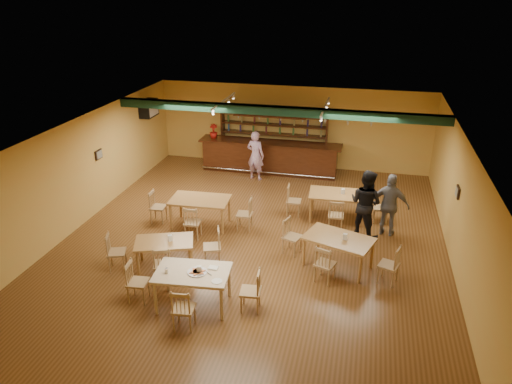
% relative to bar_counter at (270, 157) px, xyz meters
% --- Properties ---
extents(floor, '(12.00, 12.00, 0.00)m').
position_rel_bar_counter_xyz_m(floor, '(0.65, -5.15, -0.56)').
color(floor, brown).
rests_on(floor, ground).
extents(ceiling_beam, '(10.00, 0.30, 0.25)m').
position_rel_bar_counter_xyz_m(ceiling_beam, '(0.65, -2.35, 2.31)').
color(ceiling_beam, black).
rests_on(ceiling_beam, ceiling).
extents(track_rail_left, '(0.05, 2.50, 0.05)m').
position_rel_bar_counter_xyz_m(track_rail_left, '(-1.15, -1.75, 2.38)').
color(track_rail_left, silver).
rests_on(track_rail_left, ceiling).
extents(track_rail_right, '(0.05, 2.50, 0.05)m').
position_rel_bar_counter_xyz_m(track_rail_right, '(2.05, -1.75, 2.38)').
color(track_rail_right, silver).
rests_on(track_rail_right, ceiling).
extents(ac_unit, '(0.34, 0.70, 0.48)m').
position_rel_bar_counter_xyz_m(ac_unit, '(-4.15, -0.95, 1.79)').
color(ac_unit, silver).
rests_on(ac_unit, wall_left).
extents(picture_left, '(0.04, 0.34, 0.28)m').
position_rel_bar_counter_xyz_m(picture_left, '(-4.32, -4.15, 1.14)').
color(picture_left, black).
rests_on(picture_left, wall_left).
extents(picture_right, '(0.04, 0.34, 0.28)m').
position_rel_bar_counter_xyz_m(picture_right, '(5.62, -4.65, 1.14)').
color(picture_right, black).
rests_on(picture_right, wall_right).
extents(bar_counter, '(5.13, 0.85, 1.13)m').
position_rel_bar_counter_xyz_m(bar_counter, '(0.00, 0.00, 0.00)').
color(bar_counter, '#37180B').
rests_on(bar_counter, ground).
extents(back_bar_hutch, '(3.97, 0.40, 2.28)m').
position_rel_bar_counter_xyz_m(back_bar_hutch, '(0.00, 0.63, 0.57)').
color(back_bar_hutch, '#37180B').
rests_on(back_bar_hutch, ground).
extents(poinsettia, '(0.37, 0.37, 0.52)m').
position_rel_bar_counter_xyz_m(poinsettia, '(-2.12, 0.00, 0.83)').
color(poinsettia, '#B41810').
rests_on(poinsettia, bar_counter).
extents(dining_table_a, '(1.68, 1.06, 0.82)m').
position_rel_bar_counter_xyz_m(dining_table_a, '(-1.02, -4.64, -0.16)').
color(dining_table_a, '#AA7D3C').
rests_on(dining_table_a, ground).
extents(dining_table_b, '(1.65, 1.04, 0.80)m').
position_rel_bar_counter_xyz_m(dining_table_b, '(2.69, -3.32, -0.16)').
color(dining_table_b, '#AA7D3C').
rests_on(dining_table_b, ground).
extents(dining_table_c, '(1.57, 1.24, 0.69)m').
position_rel_bar_counter_xyz_m(dining_table_c, '(-1.14, -6.89, -0.22)').
color(dining_table_c, '#AA7D3C').
rests_on(dining_table_c, ground).
extents(dining_table_d, '(1.81, 1.41, 0.79)m').
position_rel_bar_counter_xyz_m(dining_table_d, '(2.93, -5.96, -0.17)').
color(dining_table_d, '#AA7D3C').
rests_on(dining_table_d, ground).
extents(near_table, '(1.64, 1.14, 0.83)m').
position_rel_bar_counter_xyz_m(near_table, '(0.07, -8.19, -0.15)').
color(near_table, tan).
rests_on(near_table, ground).
extents(pizza_tray, '(0.49, 0.49, 0.01)m').
position_rel_bar_counter_xyz_m(pizza_tray, '(0.18, -8.19, 0.27)').
color(pizza_tray, silver).
rests_on(pizza_tray, near_table).
extents(parmesan_shaker, '(0.08, 0.08, 0.11)m').
position_rel_bar_counter_xyz_m(parmesan_shaker, '(-0.43, -8.36, 0.32)').
color(parmesan_shaker, '#EAE5C6').
rests_on(parmesan_shaker, near_table).
extents(napkin_stack, '(0.20, 0.16, 0.03)m').
position_rel_bar_counter_xyz_m(napkin_stack, '(0.46, -7.97, 0.28)').
color(napkin_stack, white).
rests_on(napkin_stack, near_table).
extents(pizza_server, '(0.32, 0.25, 0.00)m').
position_rel_bar_counter_xyz_m(pizza_server, '(0.35, -8.14, 0.28)').
color(pizza_server, silver).
rests_on(pizza_server, pizza_tray).
extents(side_plate, '(0.24, 0.24, 0.01)m').
position_rel_bar_counter_xyz_m(side_plate, '(0.68, -8.41, 0.27)').
color(side_plate, white).
rests_on(side_plate, near_table).
extents(patron_bar, '(0.72, 0.56, 1.74)m').
position_rel_bar_counter_xyz_m(patron_bar, '(-0.34, -0.83, 0.31)').
color(patron_bar, '#934BA3').
rests_on(patron_bar, ground).
extents(patron_right_a, '(1.14, 1.07, 1.87)m').
position_rel_bar_counter_xyz_m(patron_right_a, '(3.49, -4.12, 0.37)').
color(patron_right_a, black).
rests_on(patron_right_a, ground).
extents(patron_right_b, '(1.09, 0.61, 1.75)m').
position_rel_bar_counter_xyz_m(patron_right_b, '(4.13, -3.96, 0.31)').
color(patron_right_b, gray).
rests_on(patron_right_b, ground).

